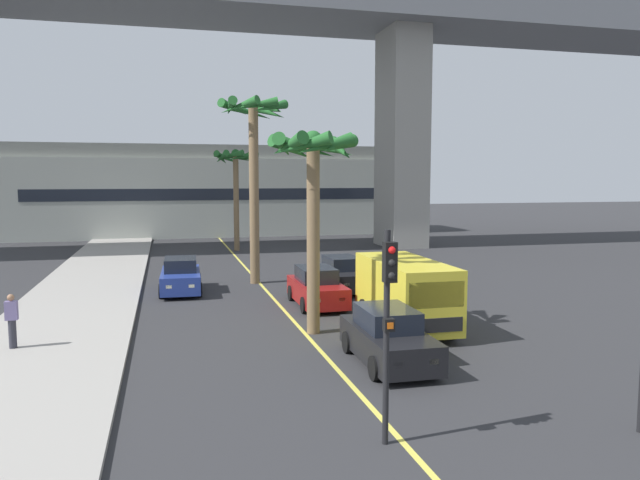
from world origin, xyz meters
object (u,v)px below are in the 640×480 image
at_px(traffic_light_median_near, 388,308).
at_px(palm_tree_mid_median, 253,139).
at_px(palm_tree_near_median, 312,170).
at_px(delivery_van, 405,292).
at_px(palm_tree_far_median, 236,167).
at_px(pedestrian_mid_block, 12,320).
at_px(car_queue_fourth, 388,338).
at_px(car_queue_front, 181,277).
at_px(car_queue_third, 342,275).
at_px(car_queue_second, 317,288).

distance_m(traffic_light_median_near, palm_tree_mid_median, 19.26).
distance_m(palm_tree_near_median, palm_tree_mid_median, 10.23).
bearing_deg(palm_tree_mid_median, palm_tree_near_median, -87.21).
relative_size(delivery_van, palm_tree_far_median, 0.73).
xyz_separation_m(delivery_van, pedestrian_mid_block, (-12.40, 0.13, -0.29)).
xyz_separation_m(palm_tree_near_median, palm_tree_far_median, (0.22, 23.99, 0.55)).
distance_m(car_queue_fourth, palm_tree_far_median, 28.24).
height_order(car_queue_front, car_queue_third, same).
bearing_deg(car_queue_second, pedestrian_mid_block, -157.49).
bearing_deg(car_queue_fourth, delivery_van, 61.05).
bearing_deg(palm_tree_far_median, car_queue_second, -87.13).
relative_size(car_queue_fourth, palm_tree_far_median, 0.57).
xyz_separation_m(car_queue_front, traffic_light_median_near, (3.47, -17.22, 1.99)).
xyz_separation_m(palm_tree_near_median, palm_tree_mid_median, (-0.49, 10.09, 1.65)).
bearing_deg(car_queue_second, palm_tree_far_median, 92.87).
bearing_deg(palm_tree_near_median, car_queue_third, 66.26).
height_order(car_queue_third, palm_tree_near_median, palm_tree_near_median).
relative_size(palm_tree_near_median, palm_tree_far_median, 0.93).
relative_size(delivery_van, traffic_light_median_near, 1.26).
distance_m(car_queue_second, traffic_light_median_near, 13.20).
distance_m(car_queue_front, palm_tree_far_median, 16.87).
distance_m(car_queue_second, palm_tree_mid_median, 8.80).
distance_m(car_queue_fourth, palm_tree_near_median, 6.14).
bearing_deg(palm_tree_far_median, pedestrian_mid_block, -111.31).
relative_size(car_queue_front, palm_tree_mid_median, 0.46).
relative_size(car_queue_third, pedestrian_mid_block, 2.55).
relative_size(car_queue_third, palm_tree_far_median, 0.57).
bearing_deg(palm_tree_far_median, traffic_light_median_near, -91.47).
bearing_deg(car_queue_third, car_queue_second, -123.44).
bearing_deg(delivery_van, car_queue_second, 114.64).
distance_m(car_queue_fourth, traffic_light_median_near, 5.64).
bearing_deg(car_queue_second, car_queue_front, 140.94).
bearing_deg(traffic_light_median_near, palm_tree_far_median, 88.53).
bearing_deg(palm_tree_near_median, palm_tree_mid_median, 92.79).
height_order(traffic_light_median_near, palm_tree_near_median, palm_tree_near_median).
height_order(traffic_light_median_near, pedestrian_mid_block, traffic_light_median_near).
bearing_deg(palm_tree_far_median, car_queue_third, -79.99).
height_order(car_queue_third, traffic_light_median_near, traffic_light_median_near).
xyz_separation_m(car_queue_second, palm_tree_mid_median, (-1.70, 5.84, 6.35)).
distance_m(car_queue_fourth, pedestrian_mid_block, 11.07).
relative_size(car_queue_third, delivery_van, 0.78).
distance_m(car_queue_front, car_queue_third, 7.39).
distance_m(delivery_van, palm_tree_mid_median, 12.36).
bearing_deg(car_queue_third, car_queue_front, 169.71).
distance_m(traffic_light_median_near, palm_tree_near_median, 9.11).
relative_size(delivery_van, pedestrian_mid_block, 3.26).
xyz_separation_m(car_queue_third, traffic_light_median_near, (-3.80, -15.90, 1.99)).
distance_m(traffic_light_median_near, pedestrian_mid_block, 12.25).
xyz_separation_m(car_queue_fourth, traffic_light_median_near, (-1.89, -4.93, 1.99)).
xyz_separation_m(car_queue_front, pedestrian_mid_block, (-5.07, -8.60, 0.28)).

